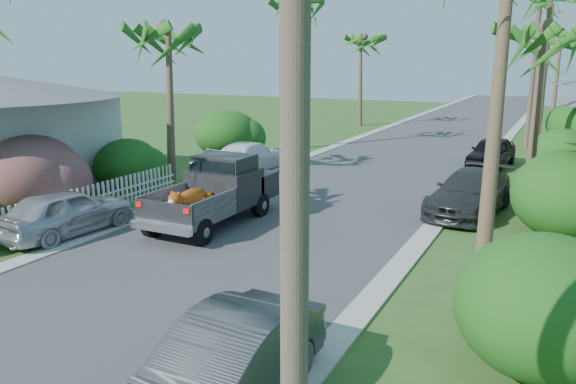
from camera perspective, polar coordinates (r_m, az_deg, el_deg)
The scene contains 27 objects.
ground at distance 11.07m, azimuth -22.21°, elevation -14.48°, with size 120.00×120.00×0.00m, color #31511E.
road at distance 32.55m, azimuth 12.72°, elevation 4.32°, with size 8.00×100.00×0.02m, color #38383A.
curb_left at distance 33.82m, azimuth 5.63°, elevation 4.95°, with size 0.60×100.00×0.06m, color #A5A39E.
curb_right at distance 31.81m, azimuth 20.26°, elevation 3.64°, with size 0.60×100.00×0.06m, color #A5A39E.
pickup_truck at distance 17.57m, azimuth -6.95°, elevation 0.23°, with size 1.98×5.12×2.06m.
parked_car_rn at distance 8.48m, azimuth -6.48°, elevation -17.30°, with size 1.44×4.12×1.36m, color #343639.
parked_car_rm at distance 19.33m, azimuth 18.02°, elevation -0.10°, with size 1.93×4.74×1.38m, color #272A2C.
parked_car_rf at distance 28.04m, azimuth 19.97°, elevation 3.80°, with size 1.62×4.03×1.37m, color black.
parked_car_ln at distance 17.34m, azimuth -21.59°, elevation -1.91°, with size 1.63×4.05×1.38m, color #B8BBC0.
parked_car_lf at distance 25.23m, azimuth -3.95°, elevation 3.57°, with size 1.90×4.67×1.35m, color white.
palm_l_b at distance 23.30m, azimuth -12.26°, elevation 15.99°, with size 4.40×4.40×7.40m.
palm_l_c at distance 31.50m, azimuth 0.84°, elevation 18.77°, with size 4.40×4.40×9.20m.
palm_l_d at distance 42.68m, azimuth 7.49°, elevation 15.30°, with size 4.40×4.40×7.70m.
palm_r_b at distance 21.28m, azimuth 24.61°, elevation 14.85°, with size 4.40×4.40×7.20m.
palm_r_d at distance 46.28m, azimuth 26.03°, elevation 14.31°, with size 4.40×4.40×8.00m.
shrub_l_b at distance 20.06m, azimuth -24.57°, elevation 1.60°, with size 3.00×3.30×2.60m, color #BC1A5A.
shrub_l_c at distance 22.50m, azimuth -15.98°, elevation 2.70°, with size 2.40×2.64×2.00m, color #184D16.
shrub_l_d at distance 29.11m, azimuth -6.23°, elevation 5.89°, with size 3.20×3.52×2.40m, color #184D16.
shrub_r_a at distance 10.01m, azimuth 24.52°, elevation -10.48°, with size 2.80×3.08×2.30m, color #184D16.
shrub_r_b at distance 17.64m, azimuth 26.42°, elevation -0.25°, with size 3.00×3.30×2.50m, color #184D16.
shrub_r_c at distance 26.53m, azimuth 26.01°, elevation 3.54°, with size 2.60×2.86×2.10m, color #184D16.
shrub_r_d at distance 36.43m, azimuth 27.17°, elevation 6.17°, with size 3.20×3.52×2.60m, color #184D16.
picket_fence at distance 18.56m, azimuth -22.00°, elevation -1.57°, with size 0.10×11.00×1.00m, color white.
utility_pole_a at distance 4.73m, azimuth 0.71°, elevation 8.53°, with size 1.60×0.26×9.00m.
utility_pole_b at distance 19.35m, azimuth 20.94°, elevation 11.41°, with size 1.60×0.26×9.00m.
utility_pole_c at distance 34.30m, azimuth 23.69°, elevation 11.70°, with size 1.60×0.26×9.00m.
utility_pole_d at distance 49.28m, azimuth 24.78°, elevation 11.81°, with size 1.60×0.26×9.00m.
Camera 1 is at (7.66, -6.24, 5.01)m, focal length 35.00 mm.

